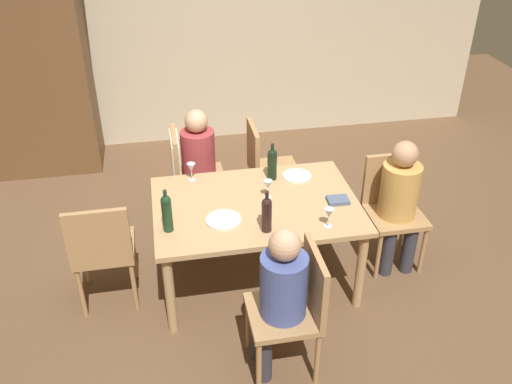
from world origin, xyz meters
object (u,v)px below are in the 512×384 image
wine_bottle_tall_green (267,213)px  wine_glass_near_left (191,168)px  dinner_plate_guest_left (297,176)px  wine_bottle_dark_red (272,163)px  chair_right_end (392,202)px  person_man_bearded (400,198)px  wine_glass_near_right (329,214)px  dining_table (256,212)px  person_man_guest (202,159)px  wine_glass_centre (268,186)px  chair_far_right (265,164)px  chair_near (296,304)px  armoire_cabinet (32,70)px  chair_far_left (185,166)px  chair_left_end (102,247)px  wine_bottle_short_olive (167,212)px  person_woman_host (279,293)px  dinner_plate_host (224,220)px

wine_bottle_tall_green → wine_glass_near_left: bearing=119.6°
dinner_plate_guest_left → wine_bottle_dark_red: bearing=177.6°
chair_right_end → person_man_bearded: person_man_bearded is taller
wine_glass_near_right → chair_right_end: bearing=34.0°
dining_table → wine_glass_near_right: size_ratio=10.32×
person_man_guest → wine_bottle_dark_red: person_man_guest is taller
person_man_bearded → dinner_plate_guest_left: 0.83m
wine_bottle_tall_green → wine_glass_centre: wine_bottle_tall_green is taller
person_man_bearded → chair_far_right: bearing=-46.5°
person_man_guest → dinner_plate_guest_left: size_ratio=4.74×
person_man_guest → wine_glass_near_right: 1.52m
person_man_guest → chair_near: bearing=12.6°
armoire_cabinet → person_man_guest: armoire_cabinet is taller
person_man_bearded → wine_bottle_tall_green: person_man_bearded is taller
chair_far_left → chair_far_right: (0.73, 0.00, -0.06)m
chair_left_end → wine_glass_near_left: chair_left_end is taller
person_man_bearded → wine_glass_centre: size_ratio=7.56×
chair_right_end → wine_glass_near_left: chair_right_end is taller
chair_left_end → wine_glass_near_left: size_ratio=6.17×
chair_right_end → dinner_plate_guest_left: chair_right_end is taller
person_man_guest → wine_bottle_short_olive: size_ratio=3.42×
chair_left_end → person_man_guest: person_man_guest is taller
chair_left_end → person_woman_host: 1.40m
armoire_cabinet → chair_far_right: size_ratio=2.37×
person_man_guest → wine_glass_near_right: (0.76, -1.30, 0.18)m
chair_far_right → wine_glass_near_right: size_ratio=6.17×
armoire_cabinet → person_man_bearded: (3.02, -2.31, -0.45)m
dining_table → chair_far_right: chair_far_right is taller
person_man_guest → wine_glass_near_left: size_ratio=7.48×
person_woman_host → dinner_plate_guest_left: size_ratio=4.72×
chair_far_right → dinner_plate_host: (-0.53, -1.09, 0.19)m
chair_near → wine_glass_near_left: 1.48m
person_man_guest → wine_bottle_short_olive: person_man_guest is taller
chair_near → wine_glass_near_right: bearing=-34.2°
chair_left_end → person_man_bearded: bearing=1.5°
person_woman_host → person_man_bearded: person_man_bearded is taller
person_woman_host → person_man_guest: bearing=9.2°
chair_left_end → chair_far_right: same height
chair_right_end → chair_near: bearing=43.3°
chair_far_right → wine_bottle_dark_red: (-0.06, -0.57, 0.33)m
chair_far_left → wine_glass_near_left: 0.53m
dining_table → wine_bottle_short_olive: wine_bottle_short_olive is taller
wine_bottle_dark_red → wine_glass_near_left: wine_bottle_dark_red is taller
wine_bottle_tall_green → wine_glass_near_right: 0.44m
wine_bottle_tall_green → dinner_plate_host: wine_bottle_tall_green is taller
chair_right_end → dining_table: bearing=4.3°
chair_far_right → dinner_plate_host: 1.23m
wine_glass_near_right → wine_bottle_tall_green: bearing=175.4°
chair_far_left → chair_left_end: (-0.68, -1.00, -0.06)m
chair_left_end → dinner_plate_host: 0.90m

